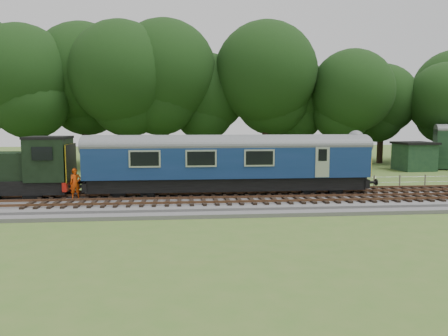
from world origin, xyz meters
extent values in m
plane|color=#456A27|center=(0.00, 0.00, 0.00)|extent=(120.00, 120.00, 0.00)
cube|color=#4C4C4F|center=(0.00, 0.00, 0.17)|extent=(70.00, 7.00, 0.35)
cube|color=brown|center=(0.00, 0.68, 0.49)|extent=(66.50, 0.07, 0.14)
cube|color=brown|center=(0.00, 2.12, 0.49)|extent=(66.50, 0.07, 0.14)
cube|color=brown|center=(0.00, -2.32, 0.49)|extent=(66.50, 0.07, 0.14)
cube|color=brown|center=(0.00, -0.88, 0.49)|extent=(66.50, 0.07, 0.14)
cube|color=black|center=(-5.28, 1.40, 1.06)|extent=(17.46, 2.52, 0.85)
cube|color=navy|center=(-5.28, 1.40, 2.48)|extent=(18.00, 2.80, 2.05)
cube|color=yellow|center=(3.74, 1.40, 2.11)|extent=(0.06, 2.74, 1.30)
cube|color=black|center=(0.72, 1.40, 0.86)|extent=(2.60, 2.00, 0.55)
cube|color=black|center=(-11.28, 1.40, 0.86)|extent=(2.60, 2.00, 0.55)
cube|color=black|center=(-16.48, 1.40, 2.66)|extent=(2.40, 2.55, 2.60)
cube|color=#B0140D|center=(-15.30, 1.40, 1.06)|extent=(0.25, 2.60, 0.55)
cube|color=yellow|center=(-15.16, 1.40, 2.46)|extent=(0.06, 2.55, 2.30)
imported|color=#FF4E0D|center=(-14.71, 0.44, 1.26)|extent=(0.78, 0.66, 1.82)
cube|color=#16311F|center=(15.18, 15.55, 1.33)|extent=(3.36, 3.36, 2.67)
cube|color=black|center=(15.18, 15.55, 2.77)|extent=(3.70, 3.70, 0.21)
camera|label=1|loc=(-8.18, -26.52, 5.09)|focal=35.00mm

